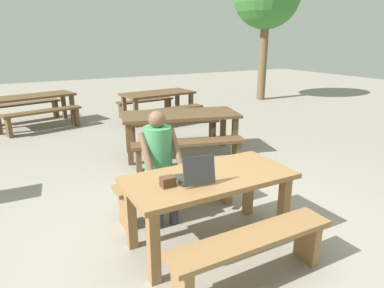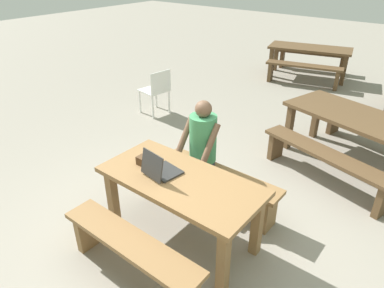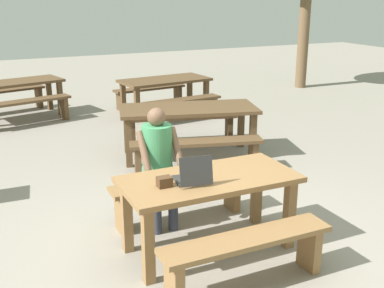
{
  "view_description": "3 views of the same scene",
  "coord_description": "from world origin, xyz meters",
  "px_view_note": "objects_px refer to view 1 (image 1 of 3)",
  "views": [
    {
      "loc": [
        -1.56,
        -2.52,
        1.98
      ],
      "look_at": [
        -0.06,
        0.25,
        0.98
      ],
      "focal_mm": 31.42,
      "sensor_mm": 36.0,
      "label": 1
    },
    {
      "loc": [
        1.82,
        -2.1,
        2.62
      ],
      "look_at": [
        -0.06,
        0.25,
        0.98
      ],
      "focal_mm": 32.75,
      "sensor_mm": 36.0,
      "label": 2
    },
    {
      "loc": [
        -1.87,
        -3.62,
        2.34
      ],
      "look_at": [
        -0.06,
        0.25,
        0.98
      ],
      "focal_mm": 44.92,
      "sensor_mm": 36.0,
      "label": 3
    }
  ],
  "objects_px": {
    "person_seated": "(160,159)",
    "laptop": "(195,175)",
    "picnic_table_rear": "(158,97)",
    "picnic_table_distant": "(180,119)",
    "picnic_table_front": "(210,187)",
    "picnic_table_mid": "(32,100)",
    "small_pouch": "(168,182)"
  },
  "relations": [
    {
      "from": "picnic_table_front",
      "to": "person_seated",
      "type": "relative_size",
      "value": 1.28
    },
    {
      "from": "small_pouch",
      "to": "picnic_table_mid",
      "type": "relative_size",
      "value": 0.06
    },
    {
      "from": "person_seated",
      "to": "laptop",
      "type": "bearing_deg",
      "value": -86.38
    },
    {
      "from": "picnic_table_rear",
      "to": "picnic_table_distant",
      "type": "height_order",
      "value": "picnic_table_distant"
    },
    {
      "from": "laptop",
      "to": "small_pouch",
      "type": "height_order",
      "value": "laptop"
    },
    {
      "from": "laptop",
      "to": "person_seated",
      "type": "bearing_deg",
      "value": -78.42
    },
    {
      "from": "picnic_table_mid",
      "to": "laptop",
      "type": "bearing_deg",
      "value": -94.88
    },
    {
      "from": "small_pouch",
      "to": "picnic_table_distant",
      "type": "height_order",
      "value": "small_pouch"
    },
    {
      "from": "person_seated",
      "to": "picnic_table_rear",
      "type": "bearing_deg",
      "value": 67.31
    },
    {
      "from": "laptop",
      "to": "picnic_table_mid",
      "type": "height_order",
      "value": "laptop"
    },
    {
      "from": "picnic_table_front",
      "to": "person_seated",
      "type": "height_order",
      "value": "person_seated"
    },
    {
      "from": "picnic_table_front",
      "to": "small_pouch",
      "type": "xyz_separation_m",
      "value": [
        -0.46,
        -0.04,
        0.17
      ]
    },
    {
      "from": "picnic_table_rear",
      "to": "picnic_table_distant",
      "type": "bearing_deg",
      "value": -111.1
    },
    {
      "from": "laptop",
      "to": "small_pouch",
      "type": "xyz_separation_m",
      "value": [
        -0.26,
        0.03,
        -0.02
      ]
    },
    {
      "from": "small_pouch",
      "to": "picnic_table_distant",
      "type": "xyz_separation_m",
      "value": [
        1.42,
        2.6,
        -0.14
      ]
    },
    {
      "from": "laptop",
      "to": "picnic_table_mid",
      "type": "bearing_deg",
      "value": -73.27
    },
    {
      "from": "small_pouch",
      "to": "person_seated",
      "type": "bearing_deg",
      "value": 72.73
    },
    {
      "from": "picnic_table_distant",
      "to": "person_seated",
      "type": "bearing_deg",
      "value": -106.74
    },
    {
      "from": "laptop",
      "to": "person_seated",
      "type": "distance_m",
      "value": 0.72
    },
    {
      "from": "picnic_table_front",
      "to": "person_seated",
      "type": "xyz_separation_m",
      "value": [
        -0.24,
        0.64,
        0.12
      ]
    },
    {
      "from": "laptop",
      "to": "person_seated",
      "type": "height_order",
      "value": "person_seated"
    },
    {
      "from": "picnic_table_front",
      "to": "picnic_table_mid",
      "type": "height_order",
      "value": "picnic_table_front"
    },
    {
      "from": "laptop",
      "to": "picnic_table_rear",
      "type": "distance_m",
      "value": 5.56
    },
    {
      "from": "picnic_table_mid",
      "to": "picnic_table_rear",
      "type": "bearing_deg",
      "value": -30.74
    },
    {
      "from": "person_seated",
      "to": "picnic_table_rear",
      "type": "distance_m",
      "value": 4.9
    },
    {
      "from": "person_seated",
      "to": "picnic_table_rear",
      "type": "relative_size",
      "value": 0.69
    },
    {
      "from": "small_pouch",
      "to": "picnic_table_mid",
      "type": "height_order",
      "value": "small_pouch"
    },
    {
      "from": "picnic_table_front",
      "to": "picnic_table_mid",
      "type": "bearing_deg",
      "value": 100.69
    },
    {
      "from": "person_seated",
      "to": "picnic_table_mid",
      "type": "xyz_separation_m",
      "value": [
        -0.89,
        5.38,
        -0.13
      ]
    },
    {
      "from": "picnic_table_rear",
      "to": "picnic_table_front",
      "type": "bearing_deg",
      "value": -114.1
    },
    {
      "from": "small_pouch",
      "to": "person_seated",
      "type": "height_order",
      "value": "person_seated"
    },
    {
      "from": "picnic_table_front",
      "to": "picnic_table_rear",
      "type": "distance_m",
      "value": 5.42
    }
  ]
}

